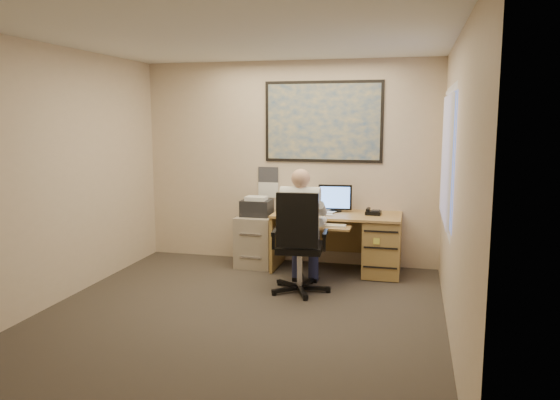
% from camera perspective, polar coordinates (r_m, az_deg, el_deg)
% --- Properties ---
extents(room_shell, '(4.00, 4.50, 2.70)m').
position_cam_1_polar(room_shell, '(5.21, -4.64, 1.91)').
color(room_shell, '#38312B').
rests_on(room_shell, ground).
extents(desk, '(1.60, 0.97, 1.09)m').
position_cam_1_polar(desk, '(6.99, 8.61, -3.98)').
color(desk, tan).
rests_on(desk, ground).
extents(world_map, '(1.56, 0.03, 1.06)m').
position_cam_1_polar(world_map, '(7.23, 4.53, 8.15)').
color(world_map, '#1E4C93').
rests_on(world_map, room_shell).
extents(wall_calendar, '(0.28, 0.01, 0.42)m').
position_cam_1_polar(wall_calendar, '(7.45, -1.24, 1.86)').
color(wall_calendar, white).
rests_on(wall_calendar, room_shell).
extents(window_blinds, '(0.06, 1.40, 1.30)m').
position_cam_1_polar(window_blinds, '(5.73, 17.14, 4.17)').
color(window_blinds, beige).
rests_on(window_blinds, room_shell).
extents(filing_cabinet, '(0.48, 0.58, 0.93)m').
position_cam_1_polar(filing_cabinet, '(7.28, -2.42, -3.75)').
color(filing_cabinet, '#A49784').
rests_on(filing_cabinet, ground).
extents(office_chair, '(0.75, 0.75, 1.16)m').
position_cam_1_polar(office_chair, '(6.15, 1.94, -6.63)').
color(office_chair, black).
rests_on(office_chair, ground).
extents(person, '(0.59, 0.82, 1.39)m').
position_cam_1_polar(person, '(6.14, 2.16, -3.22)').
color(person, silver).
rests_on(person, office_chair).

